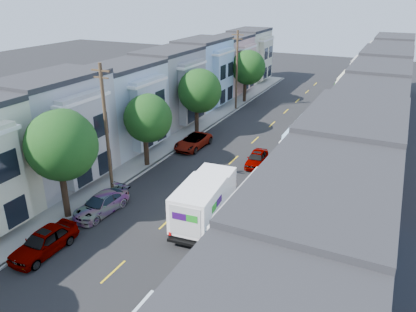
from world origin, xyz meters
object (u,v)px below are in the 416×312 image
tree_d (199,91)px  utility_pole_near (106,130)px  fedex_truck (204,200)px  parked_right_d (321,115)px  tree_e (248,67)px  parked_right_b (219,249)px  tree_far_r (345,89)px  parked_right_c (306,136)px  utility_pole_far (237,71)px  lead_sedan (257,159)px  parked_left_b (44,242)px  parked_left_d (193,142)px  parked_left_c (101,204)px  tree_c (147,118)px  tree_b (61,145)px

tree_d → utility_pole_near: 15.27m
fedex_truck → parked_right_d: fedex_truck is taller
tree_e → parked_right_b: tree_e is taller
tree_far_r → parked_right_c: size_ratio=1.15×
fedex_truck → utility_pole_far: bearing=102.6°
parked_right_d → lead_sedan: bearing=-100.2°
parked_right_c → parked_right_d: parked_right_d is taller
parked_left_b → lead_sedan: bearing=68.8°
tree_d → parked_left_d: size_ratio=1.49×
tree_far_r → parked_right_d: 4.54m
fedex_truck → parked_left_b: fedex_truck is taller
tree_d → parked_right_b: (11.20, -19.43, -4.18)m
parked_left_c → parked_right_b: bearing=-2.6°
tree_c → utility_pole_near: size_ratio=0.67×
tree_far_r → tree_d: bearing=-134.0°
tree_e → lead_sedan: tree_e is taller
fedex_truck → parked_right_c: fedex_truck is taller
tree_b → utility_pole_far: 30.59m
parked_right_d → utility_pole_far: bearing=179.3°
tree_c → tree_far_r: size_ratio=1.31×
utility_pole_far → parked_left_b: (1.40, -34.31, -4.38)m
tree_c → parked_right_d: size_ratio=1.62×
utility_pole_near → parked_right_d: (11.20, 26.09, -4.53)m
tree_c → tree_e: size_ratio=0.92×
tree_b → tree_c: (-0.00, 9.96, -0.97)m
tree_d → parked_right_d: bearing=44.0°
tree_c → parked_left_d: (1.40, 5.77, -3.88)m
lead_sedan → parked_right_c: lead_sedan is taller
tree_e → parked_left_d: (1.40, -18.80, -4.24)m
parked_left_b → tree_e: bearing=92.6°
tree_far_r → parked_left_c: size_ratio=1.13×
tree_c → utility_pole_near: utility_pole_near is taller
tree_e → parked_right_c: size_ratio=1.64×
tree_e → lead_sedan: (8.63, -20.11, -4.25)m
tree_c → tree_e: tree_e is taller
tree_c → parked_left_d: bearing=76.3°
utility_pole_near → utility_pole_far: 26.00m
tree_e → fedex_truck: size_ratio=1.10×
parked_right_c → parked_right_b: bearing=-93.8°
tree_far_r → parked_right_d: size_ratio=1.23×
utility_pole_near → parked_right_b: size_ratio=2.32×
tree_e → parked_right_d: 12.60m
tree_d → fedex_truck: tree_d is taller
tree_e → utility_pole_near: utility_pole_near is taller
utility_pole_near → parked_right_b: 12.77m
parked_right_b → parked_right_d: (0.00, 30.26, -0.03)m
utility_pole_near → parked_left_b: size_ratio=2.11×
tree_d → parked_left_c: (1.40, -18.26, -4.15)m
parked_left_c → parked_right_d: 30.69m
utility_pole_far → parked_right_c: (11.20, -8.13, -4.53)m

